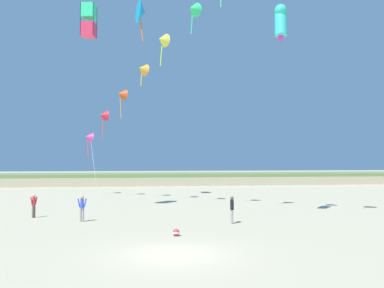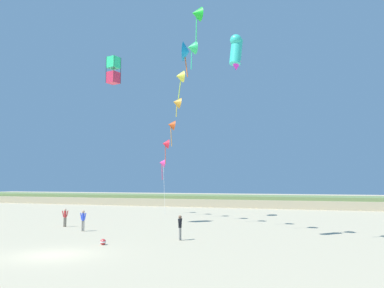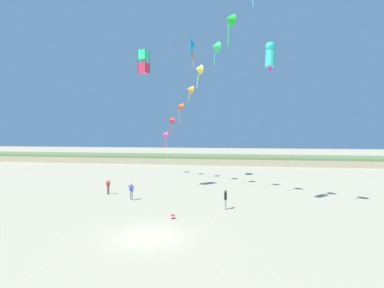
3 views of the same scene
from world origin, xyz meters
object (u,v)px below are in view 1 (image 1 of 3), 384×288
object	(u,v)px
large_kite_low_lead	(142,12)
large_kite_high_solo	(281,22)
person_near_right	(82,206)
person_mid_center	(232,208)
person_near_left	(34,204)
beach_ball	(176,232)
large_kite_mid_trail	(89,21)

from	to	relation	value
large_kite_low_lead	large_kite_high_solo	distance (m)	17.00
person_near_right	person_mid_center	bearing A→B (deg)	-12.22
person_near_left	large_kite_high_solo	size ratio (longest dim) A/B	0.62
large_kite_high_solo	beach_ball	size ratio (longest dim) A/B	6.99
large_kite_low_lead	large_kite_high_solo	bearing A→B (deg)	-56.42
person_mid_center	large_kite_high_solo	world-z (taller)	large_kite_high_solo
large_kite_low_lead	large_kite_mid_trail	xyz separation A→B (m)	(-3.92, -8.39, -3.90)
large_kite_mid_trail	beach_ball	world-z (taller)	large_kite_mid_trail
person_near_left	person_near_right	distance (m)	4.04
person_near_left	large_kite_high_solo	world-z (taller)	large_kite_high_solo
large_kite_mid_trail	large_kite_high_solo	distance (m)	13.91
large_kite_mid_trail	large_kite_high_solo	xyz separation A→B (m)	(12.88, -5.11, -1.24)
large_kite_high_solo	beach_ball	distance (m)	15.38
person_near_left	large_kite_low_lead	bearing A→B (deg)	56.47
large_kite_low_lead	large_kite_mid_trail	world-z (taller)	large_kite_low_lead
person_near_left	person_near_right	world-z (taller)	person_near_right
person_near_left	person_mid_center	world-z (taller)	person_mid_center
large_kite_low_lead	person_near_right	bearing A→B (deg)	-105.93
person_near_left	large_kite_mid_trail	bearing A→B (deg)	35.84
person_near_left	beach_ball	world-z (taller)	person_near_left
person_mid_center	large_kite_high_solo	bearing A→B (deg)	19.79
person_near_left	large_kite_low_lead	xyz separation A→B (m)	(7.06, 10.66, 17.09)
person_near_right	large_kite_low_lead	bearing A→B (deg)	74.07
person_near_right	large_kite_mid_trail	xyz separation A→B (m)	(-0.25, 4.45, 13.16)
person_near_right	large_kite_high_solo	bearing A→B (deg)	-2.98
person_near_right	large_kite_low_lead	world-z (taller)	large_kite_low_lead
person_near_left	large_kite_low_lead	distance (m)	21.35
person_near_right	beach_ball	bearing A→B (deg)	-45.46
large_kite_mid_trail	large_kite_high_solo	bearing A→B (deg)	-21.64
large_kite_low_lead	person_near_left	bearing A→B (deg)	-123.53
person_near_right	large_kite_high_solo	size ratio (longest dim) A/B	0.64
person_mid_center	beach_ball	distance (m)	5.12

